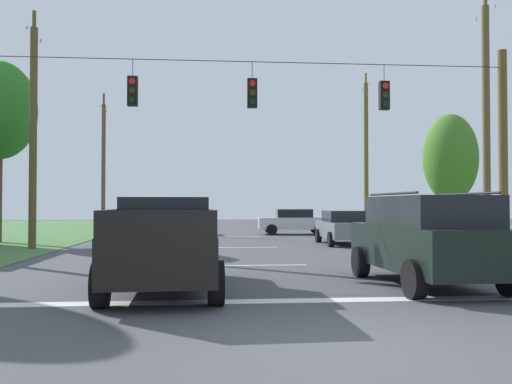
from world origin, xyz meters
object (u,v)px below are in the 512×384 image
at_px(distant_car_far_parked, 344,227).
at_px(distant_car_crossing_white, 180,221).
at_px(pickup_truck, 164,244).
at_px(utility_pole_mid_right, 486,124).
at_px(utility_pole_mid_left, 33,134).
at_px(suv_black, 427,238).
at_px(distant_car_oncoming, 294,221).
at_px(utility_pole_far_right, 366,154).
at_px(tree_roadside_far_right, 450,158).
at_px(utility_pole_far_left, 103,165).
at_px(overhead_signal_span, 255,142).

bearing_deg(distant_car_far_parked, distant_car_crossing_white, 130.34).
distance_m(pickup_truck, utility_pole_mid_right, 15.76).
relative_size(utility_pole_mid_right, utility_pole_mid_left, 1.07).
height_order(distant_car_far_parked, utility_pole_mid_left, utility_pole_mid_left).
distance_m(suv_black, distant_car_oncoming, 21.14).
height_order(distant_car_oncoming, utility_pole_far_right, utility_pole_far_right).
bearing_deg(distant_car_oncoming, tree_roadside_far_right, -26.17).
height_order(distant_car_oncoming, utility_pole_mid_left, utility_pole_mid_left).
xyz_separation_m(utility_pole_far_left, tree_roadside_far_right, (20.24, -8.42, -0.14)).
bearing_deg(overhead_signal_span, utility_pole_far_right, 64.15).
bearing_deg(distant_car_crossing_white, tree_roadside_far_right, -17.21).
bearing_deg(utility_pole_far_left, distant_car_far_parked, -44.75).
bearing_deg(utility_pole_mid_right, pickup_truck, -142.15).
bearing_deg(suv_black, distant_car_oncoming, 89.10).
distance_m(distant_car_far_parked, utility_pole_far_right, 14.18).
relative_size(utility_pole_far_right, tree_roadside_far_right, 1.61).
relative_size(distant_car_oncoming, distant_car_far_parked, 1.01).
relative_size(suv_black, utility_pole_far_right, 0.45).
bearing_deg(utility_pole_mid_right, tree_roadside_far_right, 75.14).
distance_m(distant_car_crossing_white, tree_roadside_far_right, 16.04).
height_order(utility_pole_mid_left, utility_pole_far_left, utility_pole_mid_left).
bearing_deg(suv_black, pickup_truck, -179.28).
relative_size(overhead_signal_span, distant_car_far_parked, 3.98).
xyz_separation_m(overhead_signal_span, utility_pole_far_left, (-8.55, 19.63, 0.62)).
bearing_deg(distant_car_crossing_white, pickup_truck, -87.84).
bearing_deg(utility_pole_mid_left, utility_pole_far_right, 38.54).
bearing_deg(distant_car_far_parked, suv_black, -95.77).
bearing_deg(overhead_signal_span, distant_car_oncoming, 76.47).
relative_size(utility_pole_mid_right, utility_pole_far_right, 0.95).
bearing_deg(distant_car_far_parked, overhead_signal_span, -124.75).
bearing_deg(overhead_signal_span, distant_car_far_parked, 55.25).
bearing_deg(tree_roadside_far_right, distant_car_crossing_white, 162.79).
bearing_deg(suv_black, distant_car_far_parked, 84.23).
distance_m(distant_car_far_parked, utility_pole_mid_left, 13.80).
relative_size(overhead_signal_span, pickup_truck, 3.15).
distance_m(utility_pole_far_right, tree_roadside_far_right, 8.39).
bearing_deg(distant_car_oncoming, overhead_signal_span, -103.53).
height_order(pickup_truck, distant_car_far_parked, pickup_truck).
distance_m(suv_black, distant_car_far_parked, 12.64).
height_order(overhead_signal_span, utility_pole_far_left, utility_pole_far_left).
bearing_deg(utility_pole_far_left, distant_car_crossing_white, -35.59).
bearing_deg(suv_black, utility_pole_far_left, 114.87).
relative_size(pickup_truck, utility_pole_far_right, 0.50).
xyz_separation_m(overhead_signal_span, tree_roadside_far_right, (11.69, 11.21, 0.49)).
bearing_deg(utility_pole_mid_right, overhead_signal_span, -161.00).
xyz_separation_m(utility_pole_far_right, tree_roadside_far_right, (2.38, -7.99, -0.94)).
distance_m(overhead_signal_span, utility_pole_mid_left, 9.93).
bearing_deg(pickup_truck, utility_pole_mid_right, 37.85).
bearing_deg(utility_pole_mid_left, overhead_signal_span, -30.15).
height_order(overhead_signal_span, utility_pole_mid_right, utility_pole_mid_right).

